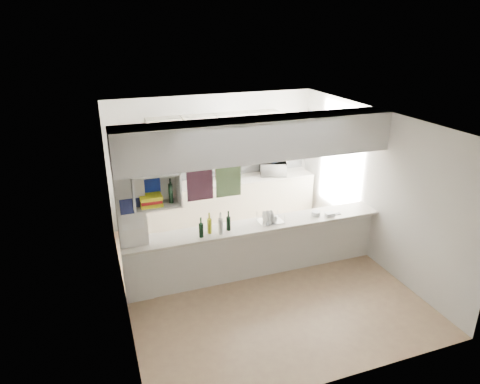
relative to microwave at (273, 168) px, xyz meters
name	(u,v)px	position (x,y,z in m)	size (l,w,h in m)	color
floor	(257,274)	(-1.19, -2.06, -1.07)	(4.80, 4.80, 0.00)	#977357
ceiling	(259,118)	(-1.19, -2.06, 1.53)	(4.80, 4.80, 0.00)	white
wall_back	(214,159)	(-1.19, 0.34, 0.23)	(4.20, 4.20, 0.00)	silver
wall_left	(117,222)	(-3.29, -2.06, 0.23)	(4.80, 4.80, 0.00)	silver
wall_right	(373,186)	(0.91, -2.06, 0.23)	(4.80, 4.80, 0.00)	silver
servery_partition	(247,182)	(-1.36, -2.06, 0.59)	(4.20, 0.50, 2.60)	silver
cubby_shelf	(154,191)	(-2.75, -2.13, 0.65)	(0.65, 0.35, 0.50)	white
kitchen_run	(225,184)	(-1.03, 0.07, -0.24)	(3.60, 0.63, 2.24)	beige
microwave	(273,168)	(0.00, 0.00, 0.00)	(0.52, 0.36, 0.29)	white
bowl	(273,161)	(-0.03, -0.02, 0.18)	(0.25, 0.25, 0.06)	navy
dish_rack	(270,217)	(-0.96, -2.05, -0.06)	(0.39, 0.29, 0.21)	silver
cup	(274,220)	(-0.93, -2.12, -0.09)	(0.11, 0.11, 0.09)	white
wine_bottles	(215,226)	(-1.90, -2.14, -0.02)	(0.52, 0.15, 0.35)	black
plastic_tubs	(322,214)	(-0.07, -2.12, -0.11)	(0.49, 0.22, 0.07)	silver
utensil_jar	(204,178)	(-1.47, 0.09, -0.07)	(0.11, 0.11, 0.16)	black
knife_block	(218,175)	(-1.16, 0.12, -0.04)	(0.11, 0.09, 0.22)	brown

